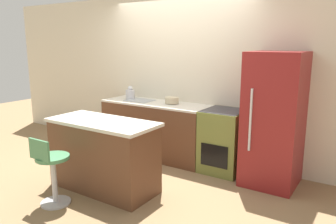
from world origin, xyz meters
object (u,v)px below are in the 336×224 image
Objects in this scene: refrigerator at (274,120)px; mixing_bowl at (172,100)px; stool_chair at (52,171)px; kettle at (130,93)px; oven_range at (223,141)px.

refrigerator reaches higher than mixing_bowl.
mixing_bowl is at bearing 81.66° from stool_chair.
refrigerator is 2.46m from kettle.
oven_range is 4.20× the size of mixing_bowl.
mixing_bowl is at bearing 177.04° from oven_range.
oven_range is at bearing 59.00° from stool_chair.
kettle is 0.84m from mixing_bowl.
mixing_bowl is (0.84, 0.00, -0.04)m from kettle.
stool_chair is at bearing -121.00° from oven_range.
kettle reaches higher than mixing_bowl.
stool_chair is 3.80× the size of kettle.
refrigerator is at bearing -4.24° from oven_range.
kettle is (-1.75, 0.05, 0.54)m from oven_range.
oven_range is 4.23× the size of kettle.
oven_range is at bearing 175.76° from refrigerator.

